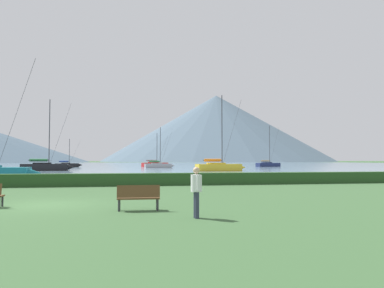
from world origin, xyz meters
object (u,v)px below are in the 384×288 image
object	(u,v)px
sailboat_slip_1	(155,164)
person_seated_viewer	(196,188)
sailboat_slip_0	(67,165)
sailboat_slip_2	(158,165)
sailboat_slip_5	(268,164)
sailboat_slip_8	(46,166)
sailboat_slip_4	(219,167)
park_bench_under_tree	(138,196)

from	to	relation	value
sailboat_slip_1	person_seated_viewer	size ratio (longest dim) A/B	5.62
sailboat_slip_0	sailboat_slip_2	distance (m)	27.58
sailboat_slip_5	sailboat_slip_8	bearing A→B (deg)	-162.49
sailboat_slip_2	sailboat_slip_8	distance (m)	28.98
sailboat_slip_5	sailboat_slip_8	distance (m)	59.95
sailboat_slip_1	sailboat_slip_8	distance (m)	40.32
sailboat_slip_2	sailboat_slip_5	world-z (taller)	sailboat_slip_5
sailboat_slip_1	person_seated_viewer	bearing A→B (deg)	-110.34
sailboat_slip_1	sailboat_slip_8	size ratio (longest dim) A/B	0.74
sailboat_slip_4	park_bench_under_tree	size ratio (longest dim) A/B	8.15
sailboat_slip_8	sailboat_slip_0	bearing A→B (deg)	89.87
sailboat_slip_8	sailboat_slip_4	bearing A→B (deg)	-16.98
sailboat_slip_4	sailboat_slip_8	xyz separation A→B (m)	(-29.20, 7.33, -0.00)
sailboat_slip_5	sailboat_slip_1	bearing A→B (deg)	159.26
park_bench_under_tree	person_seated_viewer	distance (m)	2.77
sailboat_slip_2	sailboat_slip_4	world-z (taller)	sailboat_slip_4
person_seated_viewer	sailboat_slip_0	bearing A→B (deg)	98.12
sailboat_slip_2	sailboat_slip_4	size ratio (longest dim) A/B	0.75
sailboat_slip_1	park_bench_under_tree	world-z (taller)	sailboat_slip_1
sailboat_slip_0	sailboat_slip_8	xyz separation A→B (m)	(1.68, -34.89, 0.17)
sailboat_slip_2	person_seated_viewer	distance (m)	75.16
sailboat_slip_5	person_seated_viewer	bearing A→B (deg)	-124.68
sailboat_slip_2	sailboat_slip_8	size ratio (longest dim) A/B	0.77
sailboat_slip_1	park_bench_under_tree	distance (m)	87.58
person_seated_viewer	sailboat_slip_5	bearing A→B (deg)	63.56
sailboat_slip_1	sailboat_slip_5	size ratio (longest dim) A/B	0.81
sailboat_slip_8	park_bench_under_tree	bearing A→B (deg)	-77.86
sailboat_slip_5	person_seated_viewer	distance (m)	91.74
sailboat_slip_0	person_seated_viewer	bearing A→B (deg)	-85.71
sailboat_slip_0	sailboat_slip_4	distance (m)	52.31
sailboat_slip_0	person_seated_viewer	size ratio (longest dim) A/B	4.54
sailboat_slip_8	park_bench_under_tree	world-z (taller)	sailboat_slip_8
sailboat_slip_8	sailboat_slip_5	bearing A→B (deg)	25.88
sailboat_slip_0	sailboat_slip_5	xyz separation A→B (m)	(54.24, -6.04, 0.08)
person_seated_viewer	sailboat_slip_4	bearing A→B (deg)	71.69
sailboat_slip_2	sailboat_slip_4	distance (m)	28.11
sailboat_slip_0	sailboat_slip_1	world-z (taller)	sailboat_slip_1
sailboat_slip_2	sailboat_slip_0	bearing A→B (deg)	141.35
sailboat_slip_0	sailboat_slip_2	size ratio (longest dim) A/B	0.77
sailboat_slip_4	sailboat_slip_8	size ratio (longest dim) A/B	1.03
sailboat_slip_1	park_bench_under_tree	bearing A→B (deg)	-111.59
sailboat_slip_2	park_bench_under_tree	world-z (taller)	sailboat_slip_2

